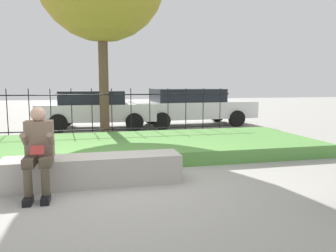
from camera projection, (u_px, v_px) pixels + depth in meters
ground_plane at (113, 183)px, 5.25m from camera, size 60.00×60.00×0.00m
stone_bench at (94, 172)px, 5.16m from camera, size 2.73×0.59×0.45m
person_seated_reader at (39, 148)px, 4.61m from camera, size 0.42×0.73×1.25m
grass_berm at (106, 148)px, 7.41m from camera, size 9.68×3.12×0.28m
iron_fence at (102, 113)px, 9.25m from camera, size 7.68×0.03×1.46m
car_parked_right at (191, 106)px, 12.61m from camera, size 4.78×2.12×1.40m
car_parked_center at (97, 108)px, 11.71m from camera, size 4.14×2.20×1.34m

